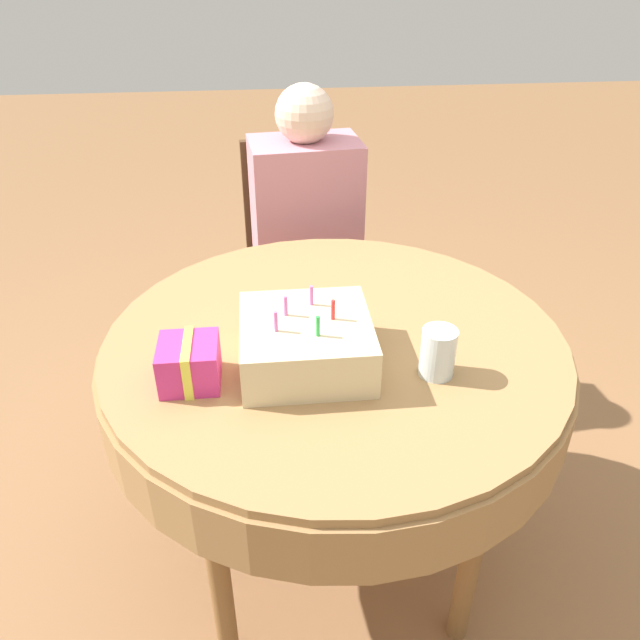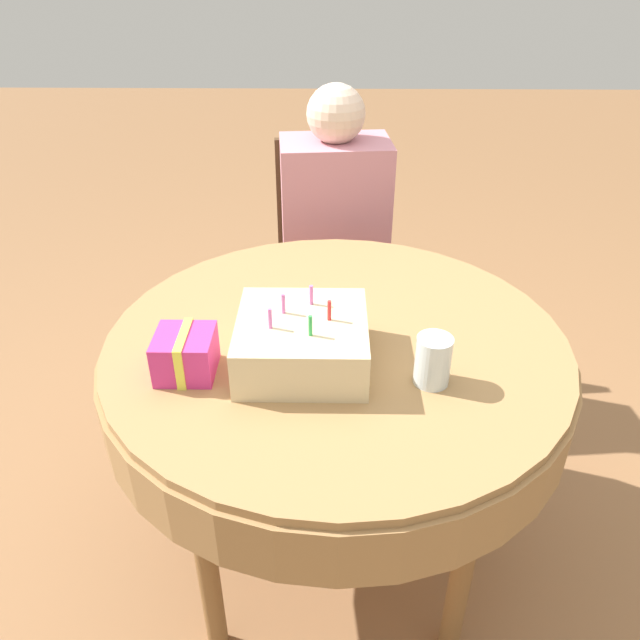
% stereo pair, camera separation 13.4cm
% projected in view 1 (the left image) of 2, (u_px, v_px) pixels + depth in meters
% --- Properties ---
extents(ground_plane, '(12.00, 12.00, 0.00)m').
position_uv_depth(ground_plane, '(331.00, 546.00, 1.80)').
color(ground_plane, '#8C603D').
extents(dining_table, '(1.06, 1.06, 0.73)m').
position_uv_depth(dining_table, '(334.00, 367.00, 1.45)').
color(dining_table, '#9E7547').
rests_on(dining_table, ground_plane).
extents(chair, '(0.46, 0.46, 0.90)m').
position_uv_depth(chair, '(303.00, 263.00, 2.27)').
color(chair, '#4C331E').
rests_on(chair, ground_plane).
extents(person, '(0.37, 0.35, 1.12)m').
position_uv_depth(person, '(307.00, 226.00, 2.09)').
color(person, beige).
rests_on(person, ground_plane).
extents(birthday_cake, '(0.27, 0.27, 0.15)m').
position_uv_depth(birthday_cake, '(306.00, 343.00, 1.29)').
color(birthday_cake, beige).
rests_on(birthday_cake, dining_table).
extents(drinking_glass, '(0.07, 0.07, 0.11)m').
position_uv_depth(drinking_glass, '(438.00, 352.00, 1.26)').
color(drinking_glass, silver).
rests_on(drinking_glass, dining_table).
extents(gift_box, '(0.12, 0.12, 0.10)m').
position_uv_depth(gift_box, '(189.00, 363.00, 1.24)').
color(gift_box, '#D13384').
rests_on(gift_box, dining_table).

